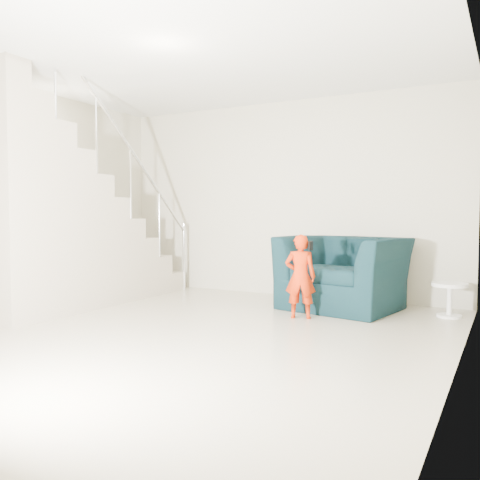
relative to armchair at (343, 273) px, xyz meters
The scene contains 11 objects.
floor 2.43m from the armchair, 116.19° to the right, with size 5.50×5.50×0.00m, color tan.
ceiling 3.30m from the armchair, 116.19° to the right, with size 5.50×5.50×0.00m, color silver.
back_wall 1.52m from the armchair, 150.33° to the left, with size 5.00×5.00×0.00m, color #B5AE93.
right_wall 2.75m from the armchair, 56.10° to the right, with size 5.50×5.50×0.00m, color #B5AE93.
armchair is the anchor object (origin of this frame).
toddler 0.83m from the armchair, 107.13° to the right, with size 0.34×0.22×0.92m, color #A52505.
side_table 1.21m from the armchair, ahead, with size 0.38×0.38×0.38m.
staircase 3.49m from the armchair, 152.41° to the right, with size 1.02×3.03×3.62m.
cushion 0.39m from the armchair, 55.84° to the left, with size 0.37×0.11×0.36m, color black.
throw 0.63m from the armchair, behind, with size 0.04×0.43×0.48m, color black.
phone 0.90m from the armchair, 98.16° to the right, with size 0.02×0.05×0.10m, color black.
Camera 1 is at (2.83, -3.81, 1.15)m, focal length 38.00 mm.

